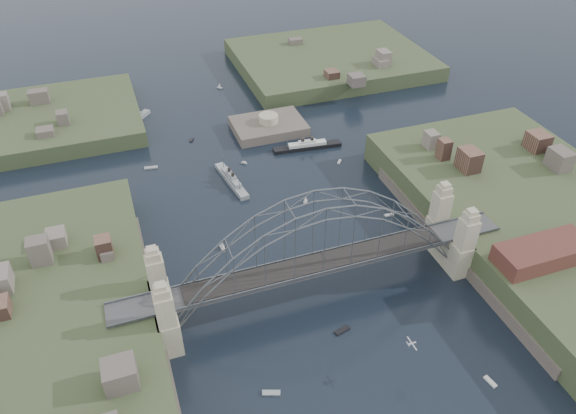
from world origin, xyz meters
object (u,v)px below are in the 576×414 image
Objects in this scene: fort_island at (269,131)px; naval_cruiser_near at (232,180)px; wharf_shed at (543,253)px; naval_cruiser_far at (134,121)px; ocean_liner at (307,146)px; bridge at (318,249)px.

naval_cruiser_near is (-18.38, -24.04, 1.19)m from fort_island.
wharf_shed reaches higher than naval_cruiser_far.
wharf_shed reaches higher than fort_island.
wharf_shed is at bearing -69.15° from fort_island.
naval_cruiser_far reaches higher than ocean_liner.
naval_cruiser_near is at bearing -127.40° from fort_island.
naval_cruiser_far is at bearing 144.49° from ocean_liner.
bridge is 4.20× the size of wharf_shed.
wharf_shed reaches higher than ocean_liner.
bridge is at bearing -99.73° from fort_island.
wharf_shed is 125.75m from naval_cruiser_far.
ocean_liner is at bearing -62.26° from fort_island.
fort_island is at bearing 110.85° from wharf_shed.
naval_cruiser_far is (-71.31, 103.17, -9.19)m from wharf_shed.
fort_island is 1.20× the size of naval_cruiser_near.
naval_cruiser_far is (-27.31, 89.17, -11.51)m from bridge.
naval_cruiser_far is at bearing 154.01° from fort_island.
wharf_shed is at bearing -70.64° from ocean_liner.
ocean_liner is (19.47, 55.79, -11.54)m from bridge.
wharf_shed is 0.97× the size of ocean_liner.
fort_island is at bearing -25.99° from naval_cruiser_far.
bridge is 93.96m from naval_cruiser_far.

